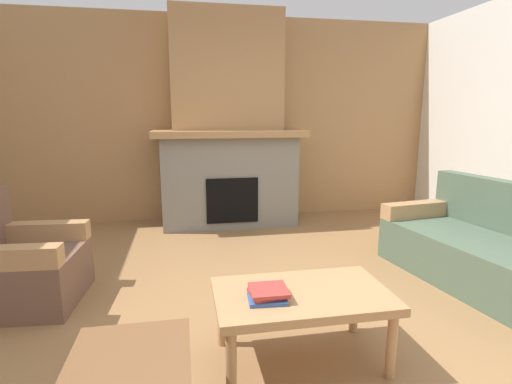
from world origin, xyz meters
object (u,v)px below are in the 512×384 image
Objects in this scene: fireplace at (228,135)px; couch at (493,253)px; armchair at (19,266)px; coffee_table at (302,300)px.

fireplace is 1.42× the size of couch.
armchair is at bearing -132.47° from fireplace.
couch is at bearing -5.74° from armchair.
coffee_table is at bearing -29.89° from armchair.
coffee_table is (1.89, -1.09, 0.08)m from armchair.
armchair is at bearing 150.11° from coffee_table.
coffee_table is at bearing -159.49° from couch.
fireplace is at bearing 91.07° from coffee_table.
armchair is 2.18m from coffee_table.
couch and armchair have the same top height.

